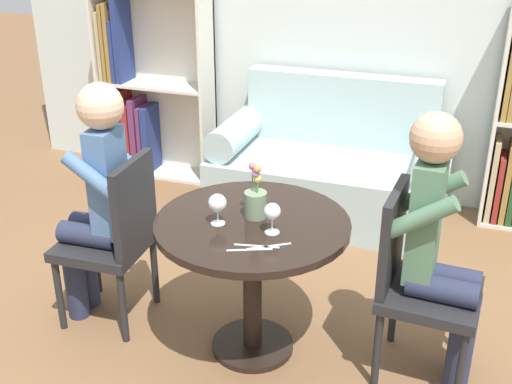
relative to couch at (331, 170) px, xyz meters
The scene contains 15 objects.
ground_plane 1.63m from the couch, 90.00° to the right, with size 16.00×16.00×0.00m, color brown.
back_wall 1.12m from the couch, 90.00° to the left, with size 5.20×0.05×2.70m.
round_table 1.62m from the couch, 90.00° to the right, with size 0.89×0.89×0.70m.
couch is the anchor object (origin of this frame).
bookshelf_left 1.63m from the couch, behind, with size 0.89×0.28×1.45m.
chair_left 1.75m from the couch, 114.64° to the right, with size 0.43×0.43×0.90m.
chair_right 1.68m from the couch, 64.16° to the right, with size 0.45×0.45×0.90m.
person_left 1.83m from the couch, 117.04° to the right, with size 0.43×0.35×1.26m.
person_right 1.76m from the couch, 61.70° to the right, with size 0.43×0.36×1.26m.
wine_glass_left 1.75m from the couch, 94.58° to the right, with size 0.08×0.08×0.14m.
wine_glass_right 1.75m from the couch, 85.97° to the right, with size 0.07×0.07×0.14m.
flower_vase 1.63m from the couch, 89.89° to the right, with size 0.10×0.10×0.26m.
knife_left_setting 1.85m from the couch, 85.41° to the right, with size 0.16×0.12×0.00m.
fork_left_setting 1.86m from the couch, 87.00° to the right, with size 0.19×0.05×0.00m.
knife_right_setting 1.90m from the couch, 87.61° to the right, with size 0.18×0.08×0.00m.
Camera 1 is at (0.86, -2.41, 2.02)m, focal length 45.00 mm.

